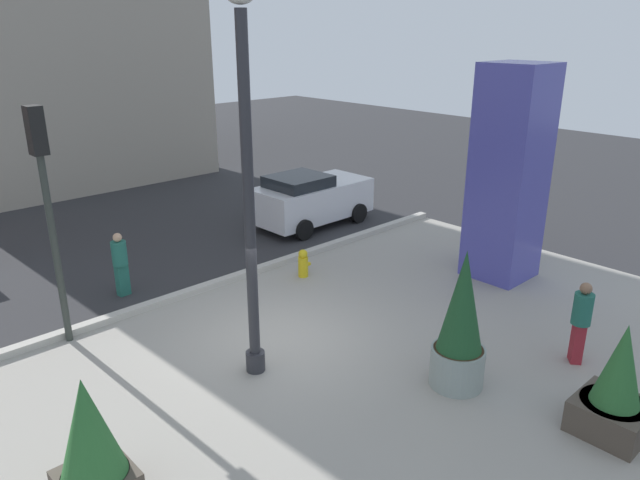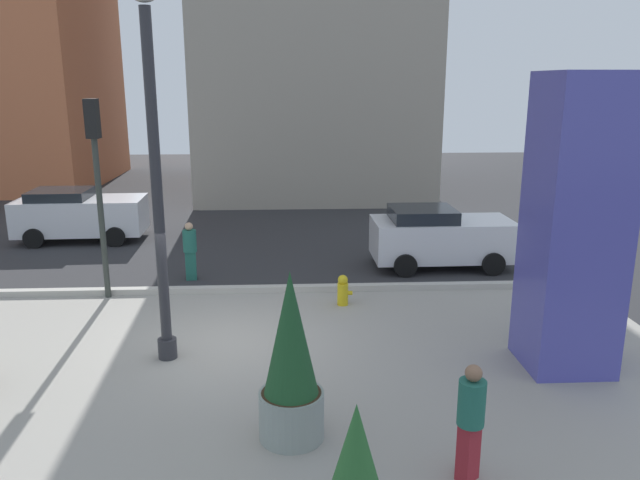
# 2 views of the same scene
# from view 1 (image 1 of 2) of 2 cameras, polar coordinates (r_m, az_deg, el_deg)

# --- Properties ---
(ground_plane) EXTENTS (60.00, 60.00, 0.00)m
(ground_plane) POSITION_cam_1_polar(r_m,az_deg,el_deg) (15.60, -13.57, -3.99)
(ground_plane) COLOR #2D2D30
(plaza_pavement) EXTENTS (18.00, 10.00, 0.02)m
(plaza_pavement) POSITION_cam_1_polar(r_m,az_deg,el_deg) (11.31, 2.35, -13.18)
(plaza_pavement) COLOR #9E998E
(plaza_pavement) RESTS_ON ground_plane
(curb_strip) EXTENTS (18.00, 0.24, 0.16)m
(curb_strip) POSITION_cam_1_polar(r_m,az_deg,el_deg) (14.86, -11.88, -4.75)
(curb_strip) COLOR #B7B2A8
(curb_strip) RESTS_ON ground_plane
(lamp_post) EXTENTS (0.44, 0.44, 6.74)m
(lamp_post) POSITION_cam_1_polar(r_m,az_deg,el_deg) (10.26, -6.83, 3.43)
(lamp_post) COLOR #2D2D33
(lamp_post) RESTS_ON ground_plane
(art_pillar_blue) EXTENTS (1.49, 1.49, 5.36)m
(art_pillar_blue) POSITION_cam_1_polar(r_m,az_deg,el_deg) (15.53, 17.63, 5.98)
(art_pillar_blue) COLOR #4C4CAD
(art_pillar_blue) RESTS_ON ground_plane
(potted_plant_near_right) EXTENTS (0.97, 0.97, 2.62)m
(potted_plant_near_right) POSITION_cam_1_polar(r_m,az_deg,el_deg) (10.84, 13.32, -8.01)
(potted_plant_near_right) COLOR gray
(potted_plant_near_right) RESTS_ON ground_plane
(potted_plant_near_left) EXTENTS (0.94, 0.94, 1.97)m
(potted_plant_near_left) POSITION_cam_1_polar(r_m,az_deg,el_deg) (8.84, -21.10, -17.90)
(potted_plant_near_left) COLOR #4C4238
(potted_plant_near_left) RESTS_ON ground_plane
(potted_plant_mid_plaza) EXTENTS (1.08, 1.08, 1.93)m
(potted_plant_mid_plaza) POSITION_cam_1_polar(r_m,az_deg,el_deg) (10.69, 26.52, -12.66)
(potted_plant_mid_plaza) COLOR #4C4238
(potted_plant_mid_plaza) RESTS_ON ground_plane
(fire_hydrant) EXTENTS (0.36, 0.26, 0.75)m
(fire_hydrant) POSITION_cam_1_polar(r_m,az_deg,el_deg) (15.39, -1.62, -2.25)
(fire_hydrant) COLOR gold
(fire_hydrant) RESTS_ON ground_plane
(traffic_light_corner) EXTENTS (0.28, 0.42, 4.80)m
(traffic_light_corner) POSITION_cam_1_polar(r_m,az_deg,el_deg) (12.45, -24.80, 4.32)
(traffic_light_corner) COLOR #333833
(traffic_light_corner) RESTS_ON ground_plane
(car_intersection) EXTENTS (3.96, 2.08, 1.73)m
(car_intersection) POSITION_cam_1_polar(r_m,az_deg,el_deg) (19.28, -0.88, 3.99)
(car_intersection) COLOR silver
(car_intersection) RESTS_ON ground_plane
(pedestrian_on_sidewalk) EXTENTS (0.51, 0.51, 1.67)m
(pedestrian_on_sidewalk) POSITION_cam_1_polar(r_m,az_deg,el_deg) (12.40, 23.72, -6.93)
(pedestrian_on_sidewalk) COLOR maroon
(pedestrian_on_sidewalk) RESTS_ON ground_plane
(pedestrian_by_curb) EXTENTS (0.39, 0.39, 1.58)m
(pedestrian_by_curb) POSITION_cam_1_polar(r_m,az_deg,el_deg) (14.95, -18.59, -1.94)
(pedestrian_by_curb) COLOR #236656
(pedestrian_by_curb) RESTS_ON ground_plane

